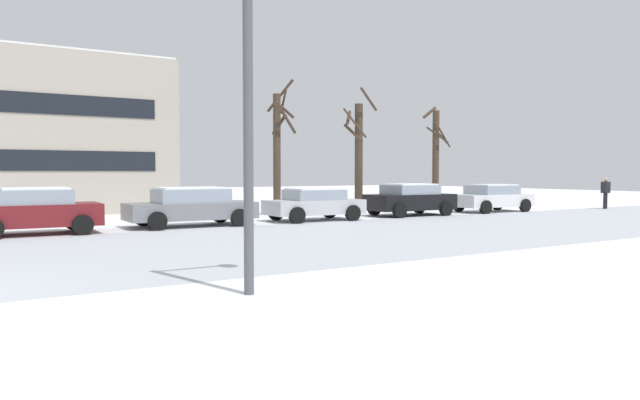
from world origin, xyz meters
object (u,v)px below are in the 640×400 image
(pedestrian_crossing, at_px, (606,191))
(parked_car_silver, at_px, (314,204))
(street_lamp, at_px, (265,77))
(parked_car_gray, at_px, (191,206))
(parked_car_black, at_px, (410,199))
(parked_car_white, at_px, (492,198))
(parked_car_maroon, at_px, (36,211))

(pedestrian_crossing, bearing_deg, parked_car_silver, 174.60)
(street_lamp, bearing_deg, parked_car_gray, 75.84)
(parked_car_gray, relative_size, parked_car_silver, 1.16)
(parked_car_black, distance_m, pedestrian_crossing, 12.21)
(parked_car_white, xyz_separation_m, pedestrian_crossing, (6.98, -1.54, 0.27))
(parked_car_gray, distance_m, parked_car_white, 15.32)
(pedestrian_crossing, bearing_deg, parked_car_maroon, 176.50)
(street_lamp, relative_size, parked_car_black, 1.40)
(parked_car_maroon, relative_size, parked_car_black, 0.95)
(street_lamp, height_order, parked_car_silver, street_lamp)
(street_lamp, height_order, parked_car_gray, street_lamp)
(parked_car_maroon, height_order, pedestrian_crossing, pedestrian_crossing)
(parked_car_maroon, height_order, parked_car_gray, parked_car_maroon)
(parked_car_maroon, height_order, parked_car_white, parked_car_maroon)
(parked_car_silver, bearing_deg, parked_car_white, -0.47)
(parked_car_maroon, relative_size, parked_car_white, 0.92)
(parked_car_silver, bearing_deg, parked_car_maroon, 179.70)
(street_lamp, relative_size, parked_car_maroon, 1.48)
(parked_car_white, height_order, pedestrian_crossing, pedestrian_crossing)
(parked_car_black, bearing_deg, parked_car_gray, 179.48)
(parked_car_black, height_order, pedestrian_crossing, pedestrian_crossing)
(parked_car_silver, distance_m, parked_car_black, 5.11)
(parked_car_maroon, xyz_separation_m, parked_car_silver, (10.21, -0.05, -0.07))
(parked_car_maroon, xyz_separation_m, parked_car_white, (20.42, -0.14, -0.05))
(parked_car_black, bearing_deg, street_lamp, -137.98)
(parked_car_gray, bearing_deg, street_lamp, -104.16)
(street_lamp, bearing_deg, parked_car_white, 32.66)
(parked_car_black, bearing_deg, parked_car_maroon, -179.88)
(parked_car_gray, xyz_separation_m, parked_car_silver, (5.11, -0.18, -0.05))
(parked_car_gray, bearing_deg, parked_car_white, -0.99)
(parked_car_silver, bearing_deg, parked_car_gray, 177.99)
(parked_car_gray, bearing_deg, parked_car_maroon, -178.60)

